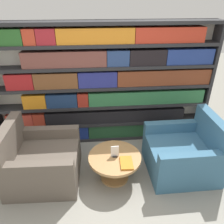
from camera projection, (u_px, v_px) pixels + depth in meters
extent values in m
plane|color=gray|center=(109.00, 187.00, 2.99)|extent=(14.00, 14.00, 0.00)
cube|color=silver|center=(102.00, 84.00, 3.66)|extent=(3.57, 0.05, 1.99)
cube|color=#262628|center=(207.00, 83.00, 3.68)|extent=(0.05, 0.30, 1.99)
cube|color=#262628|center=(104.00, 135.00, 4.02)|extent=(3.47, 0.30, 0.05)
cube|color=#262628|center=(104.00, 121.00, 3.87)|extent=(3.47, 0.30, 0.05)
cube|color=#262628|center=(103.00, 104.00, 3.71)|extent=(3.47, 0.30, 0.05)
cube|color=#262628|center=(103.00, 86.00, 3.55)|extent=(3.47, 0.30, 0.05)
cube|color=#262628|center=(102.00, 66.00, 3.39)|extent=(3.47, 0.30, 0.05)
cube|color=#262628|center=(102.00, 45.00, 3.23)|extent=(3.47, 0.30, 0.05)
cube|color=#262628|center=(101.00, 22.00, 3.08)|extent=(3.47, 0.30, 0.05)
cube|color=navy|center=(62.00, 131.00, 3.87)|extent=(0.94, 0.20, 0.26)
cube|color=#214B2C|center=(129.00, 128.00, 3.96)|extent=(1.47, 0.20, 0.26)
cube|color=black|center=(179.00, 126.00, 4.03)|extent=(0.37, 0.20, 0.26)
cube|color=#B83A2B|center=(21.00, 119.00, 3.68)|extent=(0.43, 0.20, 0.22)
cube|color=#B43623|center=(40.00, 118.00, 3.70)|extent=(0.19, 0.20, 0.22)
cube|color=black|center=(115.00, 115.00, 3.80)|extent=(2.37, 0.20, 0.22)
cube|color=orange|center=(35.00, 100.00, 3.54)|extent=(0.36, 0.20, 0.23)
cube|color=navy|center=(62.00, 99.00, 3.57)|extent=(0.49, 0.20, 0.23)
cube|color=maroon|center=(83.00, 98.00, 3.60)|extent=(0.17, 0.20, 0.23)
cube|color=#2F6F41|center=(146.00, 96.00, 3.68)|extent=(1.93, 0.20, 0.23)
cube|color=#A41D20|center=(20.00, 81.00, 3.36)|extent=(0.41, 0.20, 0.25)
cube|color=brown|center=(56.00, 80.00, 3.40)|extent=(0.67, 0.20, 0.25)
cube|color=navy|center=(98.00, 78.00, 3.45)|extent=(0.60, 0.20, 0.25)
cube|color=brown|center=(163.00, 76.00, 3.53)|extent=(1.50, 0.20, 0.25)
cube|color=brown|center=(65.00, 59.00, 3.26)|extent=(1.24, 0.20, 0.24)
cube|color=navy|center=(118.00, 57.00, 3.32)|extent=(0.33, 0.20, 0.24)
cube|color=black|center=(147.00, 57.00, 3.35)|extent=(0.56, 0.20, 0.24)
cube|color=navy|center=(188.00, 56.00, 3.40)|extent=(0.73, 0.20, 0.24)
cube|color=#275A25|center=(5.00, 37.00, 3.04)|extent=(0.50, 0.20, 0.22)
cube|color=#B83822|center=(30.00, 36.00, 3.07)|extent=(0.17, 0.20, 0.22)
cube|color=maroon|center=(47.00, 36.00, 3.08)|extent=(0.27, 0.20, 0.22)
cube|color=orange|center=(96.00, 35.00, 3.14)|extent=(1.11, 0.20, 0.22)
cube|color=#B53220|center=(169.00, 34.00, 3.22)|extent=(1.03, 0.20, 0.22)
cube|color=brown|center=(45.00, 166.00, 3.05)|extent=(0.96, 0.90, 0.44)
cube|color=brown|center=(8.00, 142.00, 2.82)|extent=(0.16, 0.88, 0.42)
cube|color=brown|center=(40.00, 169.00, 2.57)|extent=(0.80, 0.14, 0.17)
cube|color=brown|center=(52.00, 132.00, 3.23)|extent=(0.80, 0.14, 0.17)
cube|color=#386684|center=(180.00, 158.00, 3.19)|extent=(0.95, 0.89, 0.44)
cube|color=#386684|center=(213.00, 132.00, 3.02)|extent=(0.15, 0.88, 0.42)
cube|color=#386684|center=(170.00, 127.00, 3.37)|extent=(0.80, 0.13, 0.17)
cube|color=#386684|center=(190.00, 160.00, 2.71)|extent=(0.80, 0.13, 0.17)
cylinder|color=#AD7F4C|center=(115.00, 168.00, 3.07)|extent=(0.13, 0.13, 0.35)
cylinder|color=#AD7F4C|center=(115.00, 176.00, 3.14)|extent=(0.40, 0.40, 0.03)
cylinder|color=#AD7F4C|center=(115.00, 157.00, 2.97)|extent=(0.72, 0.72, 0.04)
cube|color=black|center=(115.00, 156.00, 2.96)|extent=(0.06, 0.06, 0.01)
cube|color=white|center=(115.00, 151.00, 2.92)|extent=(0.11, 0.01, 0.17)
cube|color=orange|center=(126.00, 163.00, 2.83)|extent=(0.17, 0.25, 0.03)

